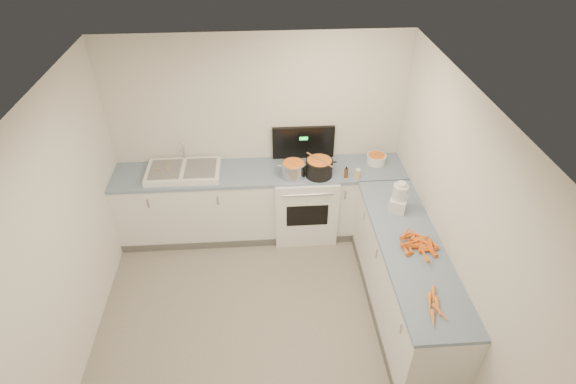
{
  "coord_description": "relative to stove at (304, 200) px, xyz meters",
  "views": [
    {
      "loc": [
        0.03,
        -2.79,
        3.93
      ],
      "look_at": [
        0.3,
        1.1,
        1.05
      ],
      "focal_mm": 28.0,
      "sensor_mm": 36.0,
      "label": 1
    }
  ],
  "objects": [
    {
      "name": "ceiling",
      "position": [
        -0.55,
        -1.69,
        2.03
      ],
      "size": [
        3.5,
        4.0,
        0.0
      ],
      "primitive_type": null,
      "rotation": [
        3.14,
        0.0,
        0.0
      ],
      "color": "silver",
      "rests_on": "ground"
    },
    {
      "name": "sink",
      "position": [
        -1.45,
        0.02,
        0.5
      ],
      "size": [
        0.86,
        0.52,
        0.31
      ],
      "color": "white",
      "rests_on": "counter_back"
    },
    {
      "name": "food_processor",
      "position": [
        0.9,
        -0.82,
        0.61
      ],
      "size": [
        0.24,
        0.25,
        0.34
      ],
      "color": "white",
      "rests_on": "counter_right"
    },
    {
      "name": "counter_right",
      "position": [
        0.9,
        -1.39,
        -0.0
      ],
      "size": [
        0.62,
        2.2,
        0.94
      ],
      "color": "white",
      "rests_on": "ground"
    },
    {
      "name": "stove",
      "position": [
        0.0,
        0.0,
        0.0
      ],
      "size": [
        0.76,
        0.65,
        1.36
      ],
      "color": "white",
      "rests_on": "ground"
    },
    {
      "name": "counter_back",
      "position": [
        -0.55,
        0.01,
        -0.0
      ],
      "size": [
        3.5,
        0.62,
        0.94
      ],
      "color": "white",
      "rests_on": "ground"
    },
    {
      "name": "peelings",
      "position": [
        -1.68,
        0.04,
        0.54
      ],
      "size": [
        0.19,
        0.24,
        0.01
      ],
      "color": "tan",
      "rests_on": "sink"
    },
    {
      "name": "wall_right",
      "position": [
        1.2,
        -1.69,
        0.78
      ],
      "size": [
        0.0,
        4.0,
        2.5
      ],
      "primitive_type": null,
      "rotation": [
        1.57,
        0.0,
        -1.57
      ],
      "color": "silver",
      "rests_on": "ground"
    },
    {
      "name": "wall_left",
      "position": [
        -2.3,
        -1.69,
        0.78
      ],
      "size": [
        0.0,
        4.0,
        2.5
      ],
      "primitive_type": null,
      "rotation": [
        1.57,
        0.0,
        1.57
      ],
      "color": "silver",
      "rests_on": "ground"
    },
    {
      "name": "carrot_pile",
      "position": [
        0.96,
        -1.4,
        0.5
      ],
      "size": [
        0.4,
        0.5,
        0.09
      ],
      "color": "orange",
      "rests_on": "counter_right"
    },
    {
      "name": "black_pot",
      "position": [
        0.15,
        -0.13,
        0.56
      ],
      "size": [
        0.4,
        0.4,
        0.23
      ],
      "primitive_type": "cylinder",
      "rotation": [
        0.0,
        0.0,
        -0.29
      ],
      "color": "black",
      "rests_on": "stove"
    },
    {
      "name": "steel_pot",
      "position": [
        -0.16,
        -0.13,
        0.55
      ],
      "size": [
        0.34,
        0.34,
        0.2
      ],
      "primitive_type": "cylinder",
      "rotation": [
        0.0,
        0.0,
        0.28
      ],
      "color": "silver",
      "rests_on": "stove"
    },
    {
      "name": "wall_back",
      "position": [
        -0.55,
        0.31,
        0.78
      ],
      "size": [
        3.5,
        0.0,
        2.5
      ],
      "primitive_type": null,
      "rotation": [
        1.57,
        0.0,
        0.0
      ],
      "color": "silver",
      "rests_on": "ground"
    },
    {
      "name": "spice_jar",
      "position": [
        0.59,
        -0.21,
        0.52
      ],
      "size": [
        0.06,
        0.06,
        0.1
      ],
      "primitive_type": "cylinder",
      "color": "#E5B266",
      "rests_on": "counter_back"
    },
    {
      "name": "peeled_carrots",
      "position": [
        0.86,
        -2.14,
        0.49
      ],
      "size": [
        0.17,
        0.42,
        0.04
      ],
      "color": "orange",
      "rests_on": "counter_right"
    },
    {
      "name": "extract_bottle",
      "position": [
        0.46,
        -0.19,
        0.53
      ],
      "size": [
        0.05,
        0.05,
        0.12
      ],
      "primitive_type": "cylinder",
      "color": "#593319",
      "rests_on": "counter_back"
    },
    {
      "name": "wooden_spoon",
      "position": [
        0.15,
        -0.13,
        0.68
      ],
      "size": [
        0.27,
        0.34,
        0.02
      ],
      "primitive_type": "cylinder",
      "rotation": [
        1.57,
        0.0,
        0.66
      ],
      "color": "#AD7A47",
      "rests_on": "black_pot"
    },
    {
      "name": "floor",
      "position": [
        -0.55,
        -1.69,
        -0.47
      ],
      "size": [
        3.5,
        4.0,
        0.0
      ],
      "primitive_type": null,
      "color": "gray",
      "rests_on": "ground"
    },
    {
      "name": "mixing_bowl",
      "position": [
        0.88,
        0.1,
        0.52
      ],
      "size": [
        0.26,
        0.26,
        0.11
      ],
      "primitive_type": "cylinder",
      "rotation": [
        0.0,
        0.0,
        0.09
      ],
      "color": "white",
      "rests_on": "counter_back"
    }
  ]
}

